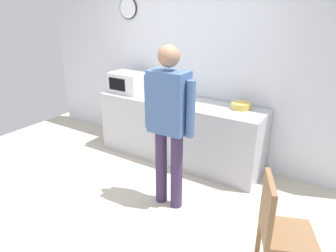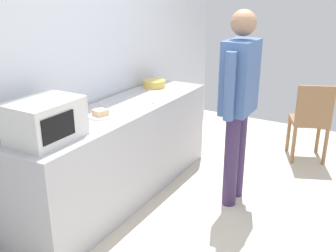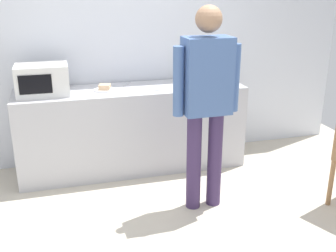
{
  "view_description": "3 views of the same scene",
  "coord_description": "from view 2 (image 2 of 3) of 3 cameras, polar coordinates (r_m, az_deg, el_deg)",
  "views": [
    {
      "loc": [
        2.1,
        -2.26,
        2.13
      ],
      "look_at": [
        0.22,
        0.69,
        0.74
      ],
      "focal_mm": 32.52,
      "sensor_mm": 36.0,
      "label": 1
    },
    {
      "loc": [
        -2.64,
        -0.87,
        1.96
      ],
      "look_at": [
        0.27,
        0.81,
        0.74
      ],
      "focal_mm": 40.97,
      "sensor_mm": 36.0,
      "label": 2
    },
    {
      "loc": [
        -0.68,
        -2.87,
        1.94
      ],
      "look_at": [
        0.3,
        0.64,
        0.66
      ],
      "focal_mm": 43.35,
      "sensor_mm": 36.0,
      "label": 3
    }
  ],
  "objects": [
    {
      "name": "spoon_utensil",
      "position": [
        3.68,
        -9.85,
        3.09
      ],
      "size": [
        0.11,
        0.15,
        0.01
      ],
      "primitive_type": "cube",
      "rotation": [
        0.0,
        0.0,
        1.01
      ],
      "color": "silver",
      "rests_on": "kitchen_counter"
    },
    {
      "name": "salad_bowl",
      "position": [
        4.3,
        -2.06,
        6.32
      ],
      "size": [
        0.25,
        0.25,
        0.08
      ],
      "primitive_type": "cylinder",
      "color": "gold",
      "rests_on": "kitchen_counter"
    },
    {
      "name": "wooden_chair",
      "position": [
        4.72,
        20.46,
        1.02
      ],
      "size": [
        0.52,
        0.52,
        0.94
      ],
      "color": "olive",
      "rests_on": "ground_plane"
    },
    {
      "name": "person_standing",
      "position": [
        3.47,
        10.49,
        4.49
      ],
      "size": [
        0.59,
        0.25,
        1.79
      ],
      "color": "#3C2A52",
      "rests_on": "ground_plane"
    },
    {
      "name": "ground_plane",
      "position": [
        3.4,
        9.98,
        -15.49
      ],
      "size": [
        6.0,
        6.0,
        0.0
      ],
      "primitive_type": "plane",
      "color": "beige"
    },
    {
      "name": "fork_utensil",
      "position": [
        3.67,
        -3.27,
        3.31
      ],
      "size": [
        0.15,
        0.12,
        0.01
      ],
      "primitive_type": "cube",
      "rotation": [
        0.0,
        0.0,
        2.47
      ],
      "color": "silver",
      "rests_on": "kitchen_counter"
    },
    {
      "name": "kitchen_counter",
      "position": [
        3.73,
        -7.06,
        -3.96
      ],
      "size": [
        2.4,
        0.62,
        0.9
      ],
      "primitive_type": "cube",
      "color": "#B7B7BC",
      "rests_on": "ground_plane"
    },
    {
      "name": "back_wall",
      "position": [
        3.67,
        -13.06,
        9.22
      ],
      "size": [
        5.4,
        0.13,
        2.6
      ],
      "color": "silver",
      "rests_on": "ground_plane"
    },
    {
      "name": "sandwich_plate",
      "position": [
        3.35,
        -10.0,
        1.72
      ],
      "size": [
        0.22,
        0.22,
        0.07
      ],
      "color": "white",
      "rests_on": "kitchen_counter"
    },
    {
      "name": "microwave",
      "position": [
        2.91,
        -17.79,
        0.84
      ],
      "size": [
        0.5,
        0.39,
        0.3
      ],
      "color": "silver",
      "rests_on": "kitchen_counter"
    }
  ]
}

